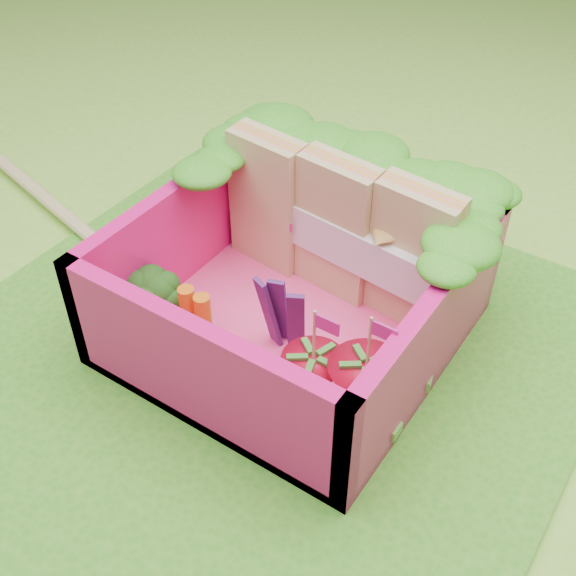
% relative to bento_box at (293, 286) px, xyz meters
% --- Properties ---
extents(ground, '(14.00, 14.00, 0.00)m').
position_rel_bento_box_xyz_m(ground, '(-0.05, -0.17, -0.31)').
color(ground, '#80C437').
rests_on(ground, ground).
extents(placemat, '(2.60, 2.60, 0.03)m').
position_rel_bento_box_xyz_m(placemat, '(-0.05, -0.17, -0.29)').
color(placemat, '#429A22').
rests_on(placemat, ground).
extents(bento_floor, '(1.30, 1.30, 0.05)m').
position_rel_bento_box_xyz_m(bento_floor, '(-0.00, 0.00, -0.25)').
color(bento_floor, '#FF4188').
rests_on(bento_floor, placemat).
extents(bento_box, '(1.30, 1.30, 0.55)m').
position_rel_bento_box_xyz_m(bento_box, '(0.00, 0.00, 0.00)').
color(bento_box, '#EC1376').
rests_on(bento_box, placemat).
extents(lettuce_ruffle, '(1.43, 0.83, 0.11)m').
position_rel_bento_box_xyz_m(lettuce_ruffle, '(0.00, 0.49, 0.33)').
color(lettuce_ruffle, '#2D8A19').
rests_on(lettuce_ruffle, bento_box).
extents(sandwich_stack, '(1.18, 0.29, 0.65)m').
position_rel_bento_box_xyz_m(sandwich_stack, '(0.00, 0.34, 0.09)').
color(sandwich_stack, tan).
rests_on(sandwich_stack, bento_floor).
extents(broccoli, '(0.33, 0.33, 0.25)m').
position_rel_bento_box_xyz_m(broccoli, '(-0.50, -0.32, -0.05)').
color(broccoli, '#67AC53').
rests_on(broccoli, bento_floor).
extents(carrot_sticks, '(0.15, 0.07, 0.28)m').
position_rel_bento_box_xyz_m(carrot_sticks, '(-0.28, -0.31, -0.09)').
color(carrot_sticks, orange).
rests_on(carrot_sticks, bento_floor).
extents(purple_wedges, '(0.20, 0.08, 0.38)m').
position_rel_bento_box_xyz_m(purple_wedges, '(0.04, -0.15, -0.04)').
color(purple_wedges, '#431957').
rests_on(purple_wedges, bento_floor).
extents(strawberry_left, '(0.25, 0.25, 0.49)m').
position_rel_bento_box_xyz_m(strawberry_left, '(0.30, -0.32, -0.10)').
color(strawberry_left, red).
rests_on(strawberry_left, bento_floor).
extents(strawberry_right, '(0.29, 0.29, 0.53)m').
position_rel_bento_box_xyz_m(strawberry_right, '(0.50, -0.28, -0.08)').
color(strawberry_right, red).
rests_on(strawberry_right, bento_floor).
extents(snap_peas, '(0.60, 0.51, 0.05)m').
position_rel_bento_box_xyz_m(snap_peas, '(0.40, -0.22, -0.20)').
color(snap_peas, '#58B539').
rests_on(snap_peas, bento_floor).
extents(chopsticks, '(2.22, 0.58, 0.05)m').
position_rel_bento_box_xyz_m(chopsticks, '(-1.18, -0.03, -0.25)').
color(chopsticks, '#DBC478').
rests_on(chopsticks, placemat).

